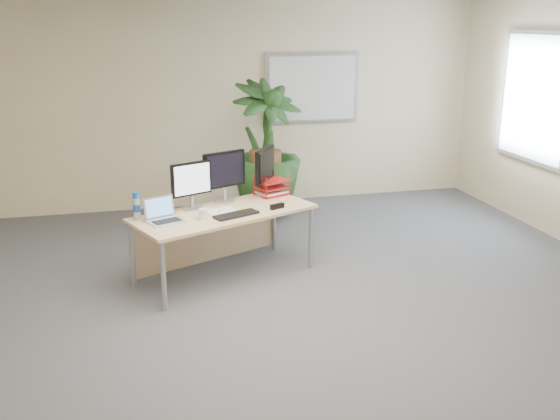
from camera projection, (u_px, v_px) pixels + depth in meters
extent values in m
plane|color=#444449|center=(307.00, 342.00, 4.93)|extent=(8.00, 8.00, 0.00)
cube|color=beige|center=(224.00, 106.00, 8.25)|extent=(7.00, 0.04, 2.70)
cube|color=#ACACB1|center=(312.00, 88.00, 8.44)|extent=(1.30, 0.03, 0.95)
cube|color=white|center=(312.00, 88.00, 8.42)|extent=(1.20, 0.01, 0.85)
cube|color=#ACACB1|center=(535.00, 98.00, 7.40)|extent=(0.03, 1.30, 1.55)
cube|color=silver|center=(534.00, 98.00, 7.40)|extent=(0.01, 1.20, 1.45)
cube|color=#D8B07F|center=(224.00, 213.00, 6.00)|extent=(1.90, 1.37, 0.03)
cube|color=#D8B07F|center=(207.00, 237.00, 6.35)|extent=(1.53, 0.67, 0.52)
cylinder|color=#A2A2A7|center=(163.00, 276.00, 5.38)|extent=(0.05, 0.05, 0.64)
cylinder|color=#A2A2A7|center=(311.00, 238.00, 6.32)|extent=(0.05, 0.05, 0.64)
cylinder|color=#A2A2A7|center=(133.00, 255.00, 5.87)|extent=(0.05, 0.05, 0.64)
cylinder|color=#A2A2A7|center=(274.00, 222.00, 6.81)|extent=(0.05, 0.05, 0.64)
imported|color=#123316|center=(265.00, 161.00, 7.77)|extent=(1.12, 1.12, 1.50)
cylinder|color=#A2A2A7|center=(192.00, 208.00, 6.07)|extent=(0.19, 0.19, 0.02)
cylinder|color=#A2A2A7|center=(192.00, 202.00, 6.05)|extent=(0.04, 0.04, 0.11)
cube|color=black|center=(191.00, 179.00, 5.99)|extent=(0.40, 0.20, 0.32)
cube|color=white|center=(192.00, 179.00, 5.97)|extent=(0.35, 0.15, 0.28)
cylinder|color=#A2A2A7|center=(225.00, 201.00, 6.31)|extent=(0.21, 0.21, 0.02)
cylinder|color=#A2A2A7|center=(225.00, 194.00, 6.29)|extent=(0.04, 0.04, 0.13)
cube|color=black|center=(224.00, 169.00, 6.22)|extent=(0.44, 0.22, 0.36)
cube|color=black|center=(226.00, 170.00, 6.20)|extent=(0.39, 0.17, 0.32)
cylinder|color=#A2A2A7|center=(265.00, 194.00, 6.54)|extent=(0.21, 0.21, 0.02)
cylinder|color=#A2A2A7|center=(265.00, 188.00, 6.52)|extent=(0.04, 0.04, 0.12)
cube|color=black|center=(265.00, 165.00, 6.45)|extent=(0.28, 0.40, 0.35)
cube|color=black|center=(267.00, 165.00, 6.44)|extent=(0.23, 0.35, 0.31)
cube|color=silver|center=(166.00, 222.00, 5.67)|extent=(0.36, 0.31, 0.02)
cube|color=black|center=(167.00, 221.00, 5.66)|extent=(0.29, 0.23, 0.00)
cube|color=silver|center=(159.00, 207.00, 5.74)|extent=(0.30, 0.17, 0.20)
cube|color=#63A3FF|center=(159.00, 207.00, 5.73)|extent=(0.26, 0.14, 0.16)
cube|color=black|center=(236.00, 215.00, 5.86)|extent=(0.46, 0.30, 0.02)
cylinder|color=silver|center=(203.00, 214.00, 5.76)|extent=(0.08, 0.08, 0.09)
torus|color=silver|center=(198.00, 214.00, 5.75)|extent=(0.06, 0.04, 0.06)
cube|color=silver|center=(221.00, 211.00, 5.98)|extent=(0.31, 0.26, 0.01)
cylinder|color=orange|center=(220.00, 211.00, 5.97)|extent=(0.08, 0.11, 0.01)
cylinder|color=yellow|center=(243.00, 209.00, 6.06)|extent=(0.13, 0.05, 0.02)
cylinder|color=#ADBBCB|center=(137.00, 209.00, 5.72)|extent=(0.07, 0.07, 0.21)
cylinder|color=blue|center=(136.00, 195.00, 5.68)|extent=(0.06, 0.06, 0.06)
cylinder|color=blue|center=(137.00, 208.00, 5.72)|extent=(0.07, 0.07, 0.07)
cube|color=maroon|center=(272.00, 193.00, 6.56)|extent=(0.40, 0.36, 0.01)
cube|color=maroon|center=(272.00, 187.00, 6.54)|extent=(0.40, 0.36, 0.01)
cube|color=maroon|center=(272.00, 181.00, 6.52)|extent=(0.40, 0.36, 0.01)
cube|color=silver|center=(272.00, 192.00, 6.56)|extent=(0.36, 0.32, 0.02)
cube|color=black|center=(277.00, 206.00, 6.08)|extent=(0.15, 0.10, 0.05)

